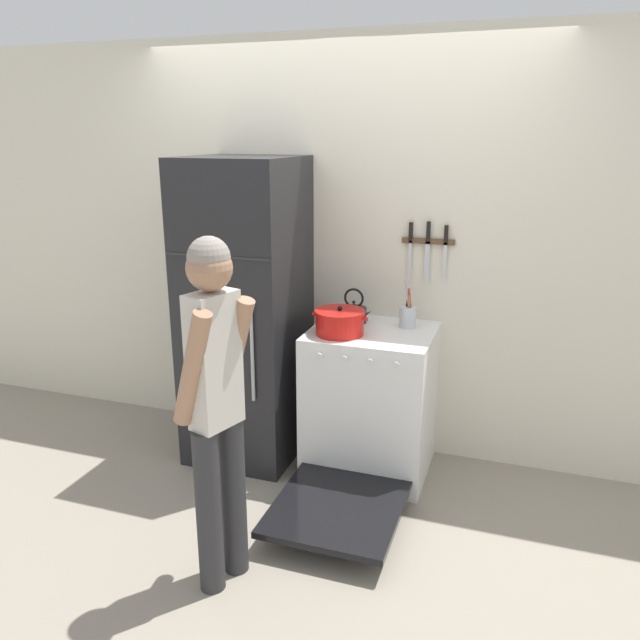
% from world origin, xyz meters
% --- Properties ---
extents(ground_plane, '(14.00, 14.00, 0.00)m').
position_xyz_m(ground_plane, '(0.00, 0.00, 0.00)').
color(ground_plane, gray).
extents(wall_back, '(10.00, 0.06, 2.55)m').
position_xyz_m(wall_back, '(0.00, 0.03, 1.27)').
color(wall_back, silver).
rests_on(wall_back, ground_plane).
extents(refrigerator, '(0.65, 0.70, 1.85)m').
position_xyz_m(refrigerator, '(-0.49, -0.34, 0.93)').
color(refrigerator, black).
rests_on(refrigerator, ground_plane).
extents(stove_range, '(0.71, 1.33, 0.88)m').
position_xyz_m(stove_range, '(0.30, -0.35, 0.44)').
color(stove_range, white).
rests_on(stove_range, ground_plane).
extents(dutch_oven_pot, '(0.33, 0.29, 0.17)m').
position_xyz_m(dutch_oven_pot, '(0.14, -0.44, 0.96)').
color(dutch_oven_pot, red).
rests_on(dutch_oven_pot, stove_range).
extents(tea_kettle, '(0.20, 0.16, 0.21)m').
position_xyz_m(tea_kettle, '(0.15, -0.19, 0.95)').
color(tea_kettle, black).
rests_on(tea_kettle, stove_range).
extents(utensil_jar, '(0.10, 0.10, 0.28)m').
position_xyz_m(utensil_jar, '(0.48, -0.18, 0.95)').
color(utensil_jar, silver).
rests_on(utensil_jar, stove_range).
extents(person, '(0.32, 0.38, 1.60)m').
position_xyz_m(person, '(-0.08, -1.50, 0.91)').
color(person, '#2D2D30').
rests_on(person, ground_plane).
extents(wall_knife_strip, '(0.31, 0.03, 0.36)m').
position_xyz_m(wall_knife_strip, '(0.55, -0.02, 1.37)').
color(wall_knife_strip, brown).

